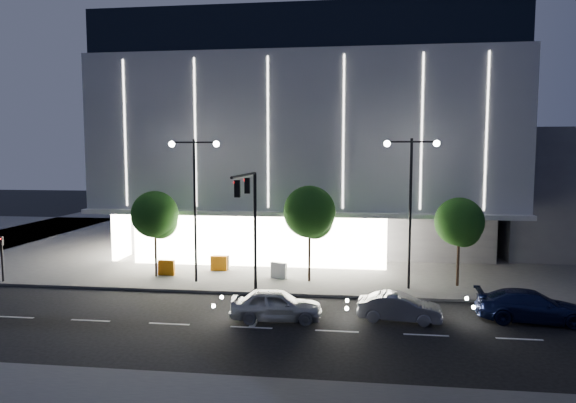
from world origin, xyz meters
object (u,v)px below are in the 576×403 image
at_px(car_lead, 276,305).
at_px(barrier_b, 221,263).
at_px(ped_signal_far, 2,254).
at_px(street_lamp_east, 411,191).
at_px(tree_right, 460,224).
at_px(car_second, 399,307).
at_px(barrier_a, 166,268).
at_px(barrier_d, 279,270).
at_px(traffic_mast, 250,209).
at_px(car_third, 531,306).
at_px(tree_left, 155,217).
at_px(street_lamp_west, 195,189).
at_px(barrier_c, 219,263).
at_px(tree_mid, 310,215).

relative_size(car_lead, barrier_b, 4.08).
bearing_deg(ped_signal_far, street_lamp_east, 3.44).
height_order(tree_right, car_second, tree_right).
relative_size(barrier_a, barrier_d, 1.00).
relative_size(traffic_mast, tree_right, 1.28).
bearing_deg(ped_signal_far, car_third, -6.37).
bearing_deg(car_lead, tree_right, -58.12).
height_order(ped_signal_far, car_second, ped_signal_far).
relative_size(tree_left, car_lead, 1.28).
bearing_deg(barrier_d, street_lamp_west, -141.21).
height_order(tree_left, barrier_a, tree_left).
bearing_deg(barrier_a, barrier_c, 32.34).
distance_m(ped_signal_far, barrier_a, 10.06).
relative_size(ped_signal_far, barrier_c, 2.73).
distance_m(ped_signal_far, barrier_b, 13.69).
bearing_deg(traffic_mast, barrier_c, 120.46).
distance_m(tree_left, barrier_d, 8.68).
height_order(tree_right, barrier_b, tree_right).
bearing_deg(barrier_a, car_lead, -39.42).
relative_size(ped_signal_far, barrier_d, 2.73).
height_order(car_lead, barrier_a, car_lead).
bearing_deg(ped_signal_far, barrier_b, 20.81).
distance_m(car_second, barrier_d, 9.97).
xyz_separation_m(ped_signal_far, car_lead, (18.00, -4.80, -1.12)).
relative_size(street_lamp_east, ped_signal_far, 3.00).
xyz_separation_m(street_lamp_west, tree_mid, (7.03, 1.02, -1.62)).
bearing_deg(barrier_d, tree_right, 19.55).
bearing_deg(tree_right, street_lamp_west, -176.36).
relative_size(traffic_mast, barrier_c, 6.43).
xyz_separation_m(street_lamp_east, ped_signal_far, (-25.00, -1.50, -4.07)).
xyz_separation_m(tree_left, barrier_d, (7.97, 0.48, -3.38)).
xyz_separation_m(tree_mid, barrier_a, (-9.46, 0.33, -3.68)).
height_order(street_lamp_east, tree_mid, street_lamp_east).
relative_size(barrier_c, barrier_d, 1.00).
relative_size(traffic_mast, barrier_d, 6.43).
distance_m(tree_mid, car_lead, 8.21).
bearing_deg(barrier_b, street_lamp_east, -15.88).
distance_m(barrier_c, barrier_d, 4.65).
bearing_deg(ped_signal_far, barrier_a, 16.57).
bearing_deg(barrier_b, barrier_c, -115.57).
height_order(barrier_a, barrier_b, same).
distance_m(street_lamp_west, tree_right, 16.19).
height_order(car_lead, car_third, car_lead).
bearing_deg(car_third, traffic_mast, 85.36).
bearing_deg(car_second, tree_mid, 43.11).
bearing_deg(ped_signal_far, tree_right, 5.14).
bearing_deg(barrier_a, car_third, -13.95).
bearing_deg(ped_signal_far, car_second, -9.77).
relative_size(traffic_mast, barrier_a, 6.43).
distance_m(traffic_mast, tree_mid, 4.82).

